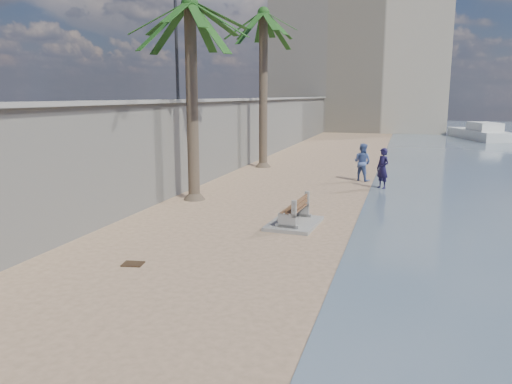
{
  "coord_description": "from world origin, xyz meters",
  "views": [
    {
      "loc": [
        3.29,
        -5.61,
        3.76
      ],
      "look_at": [
        -0.5,
        7.0,
        1.2
      ],
      "focal_mm": 35.0,
      "sensor_mm": 36.0,
      "label": 1
    }
  ],
  "objects_px": {
    "bench_far": "(294,213)",
    "person_a": "(383,165)",
    "person_b": "(362,160)",
    "palm_back": "(263,15)",
    "yacht_far": "(479,135)",
    "palm_mid": "(190,6)"
  },
  "relations": [
    {
      "from": "person_b",
      "to": "yacht_far",
      "type": "bearing_deg",
      "value": -82.53
    },
    {
      "from": "palm_back",
      "to": "palm_mid",
      "type": "bearing_deg",
      "value": -90.54
    },
    {
      "from": "palm_back",
      "to": "person_b",
      "type": "distance_m",
      "value": 9.19
    },
    {
      "from": "palm_back",
      "to": "person_b",
      "type": "xyz_separation_m",
      "value": [
        5.44,
        -2.95,
        -6.8
      ]
    },
    {
      "from": "bench_far",
      "to": "person_a",
      "type": "xyz_separation_m",
      "value": [
        2.17,
        6.83,
        0.6
      ]
    },
    {
      "from": "bench_far",
      "to": "person_b",
      "type": "distance_m",
      "value": 8.62
    },
    {
      "from": "palm_back",
      "to": "yacht_far",
      "type": "xyz_separation_m",
      "value": [
        13.32,
        22.16,
        -7.37
      ]
    },
    {
      "from": "yacht_far",
      "to": "palm_back",
      "type": "bearing_deg",
      "value": 132.79
    },
    {
      "from": "palm_mid",
      "to": "yacht_far",
      "type": "bearing_deg",
      "value": 66.66
    },
    {
      "from": "bench_far",
      "to": "person_a",
      "type": "bearing_deg",
      "value": 72.34
    },
    {
      "from": "palm_mid",
      "to": "person_b",
      "type": "distance_m",
      "value": 9.99
    },
    {
      "from": "person_a",
      "to": "person_b",
      "type": "height_order",
      "value": "person_a"
    },
    {
      "from": "palm_back",
      "to": "person_a",
      "type": "distance_m",
      "value": 10.41
    },
    {
      "from": "bench_far",
      "to": "palm_mid",
      "type": "relative_size",
      "value": 0.26
    },
    {
      "from": "palm_mid",
      "to": "person_a",
      "type": "distance_m",
      "value": 9.68
    },
    {
      "from": "person_b",
      "to": "palm_back",
      "type": "bearing_deg",
      "value": -3.63
    },
    {
      "from": "palm_back",
      "to": "yacht_far",
      "type": "height_order",
      "value": "palm_back"
    },
    {
      "from": "bench_far",
      "to": "person_b",
      "type": "xyz_separation_m",
      "value": [
        1.21,
        8.52,
        0.57
      ]
    },
    {
      "from": "bench_far",
      "to": "palm_mid",
      "type": "height_order",
      "value": "palm_mid"
    },
    {
      "from": "palm_back",
      "to": "yacht_far",
      "type": "relative_size",
      "value": 1.04
    },
    {
      "from": "person_b",
      "to": "yacht_far",
      "type": "relative_size",
      "value": 0.22
    },
    {
      "from": "person_a",
      "to": "yacht_far",
      "type": "xyz_separation_m",
      "value": [
        6.92,
        26.8,
        -0.61
      ]
    }
  ]
}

